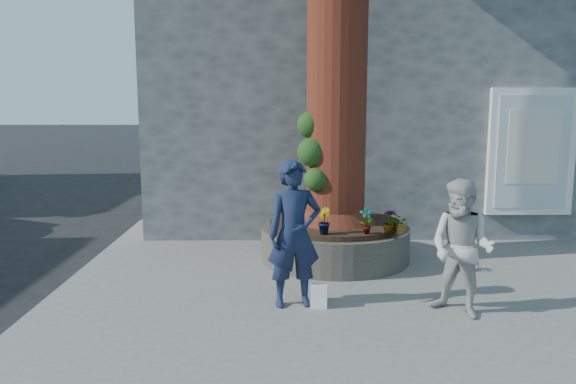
{
  "coord_description": "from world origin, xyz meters",
  "views": [
    {
      "loc": [
        -0.0,
        -6.54,
        2.54
      ],
      "look_at": [
        0.06,
        1.59,
        1.25
      ],
      "focal_mm": 35.0,
      "sensor_mm": 36.0,
      "label": 1
    }
  ],
  "objects": [
    {
      "name": "ground",
      "position": [
        0.0,
        0.0,
        0.0
      ],
      "size": [
        120.0,
        120.0,
        0.0
      ],
      "primitive_type": "plane",
      "color": "black",
      "rests_on": "ground"
    },
    {
      "name": "pavement",
      "position": [
        1.5,
        1.0,
        0.06
      ],
      "size": [
        9.0,
        8.0,
        0.12
      ],
      "primitive_type": "cube",
      "color": "slate",
      "rests_on": "ground"
    },
    {
      "name": "yellow_line",
      "position": [
        -3.05,
        1.0,
        0.0
      ],
      "size": [
        0.1,
        30.0,
        0.01
      ],
      "primitive_type": "cube",
      "color": "yellow",
      "rests_on": "ground"
    },
    {
      "name": "stone_shop",
      "position": [
        2.5,
        7.2,
        3.16
      ],
      "size": [
        10.3,
        8.3,
        6.3
      ],
      "color": "#525458",
      "rests_on": "ground"
    },
    {
      "name": "planter",
      "position": [
        0.8,
        2.0,
        0.41
      ],
      "size": [
        2.3,
        2.3,
        0.6
      ],
      "color": "black",
      "rests_on": "pavement"
    },
    {
      "name": "man",
      "position": [
        0.12,
        -0.03,
        1.0
      ],
      "size": [
        0.71,
        0.53,
        1.76
      ],
      "primitive_type": "imported",
      "rotation": [
        0.0,
        0.0,
        0.18
      ],
      "color": "#151E3B",
      "rests_on": "pavement"
    },
    {
      "name": "woman",
      "position": [
        2.02,
        -0.36,
        0.91
      ],
      "size": [
        0.97,
        0.96,
        1.58
      ],
      "primitive_type": "imported",
      "rotation": [
        0.0,
        0.0,
        -0.73
      ],
      "color": "#B7B3AF",
      "rests_on": "pavement"
    },
    {
      "name": "shopping_bag",
      "position": [
        0.42,
        -0.12,
        0.26
      ],
      "size": [
        0.21,
        0.13,
        0.28
      ],
      "primitive_type": "cube",
      "rotation": [
        0.0,
        0.0,
        -0.08
      ],
      "color": "white",
      "rests_on": "pavement"
    },
    {
      "name": "plant_a",
      "position": [
        1.16,
        1.15,
        0.91
      ],
      "size": [
        0.22,
        0.18,
        0.37
      ],
      "primitive_type": "imported",
      "rotation": [
        0.0,
        0.0,
        0.27
      ],
      "color": "gray",
      "rests_on": "planter"
    },
    {
      "name": "plant_b",
      "position": [
        0.56,
        1.15,
        0.91
      ],
      "size": [
        0.24,
        0.25,
        0.37
      ],
      "primitive_type": "imported",
      "rotation": [
        0.0,
        0.0,
        1.8
      ],
      "color": "gray",
      "rests_on": "planter"
    },
    {
      "name": "plant_c",
      "position": [
        1.49,
        1.15,
        0.9
      ],
      "size": [
        0.2,
        0.2,
        0.35
      ],
      "primitive_type": "imported",
      "rotation": [
        0.0,
        0.0,
        3.17
      ],
      "color": "gray",
      "rests_on": "planter"
    },
    {
      "name": "plant_d",
      "position": [
        1.65,
        1.15,
        0.86
      ],
      "size": [
        0.29,
        0.31,
        0.28
      ],
      "primitive_type": "imported",
      "rotation": [
        0.0,
        0.0,
        5.01
      ],
      "color": "gray",
      "rests_on": "planter"
    }
  ]
}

